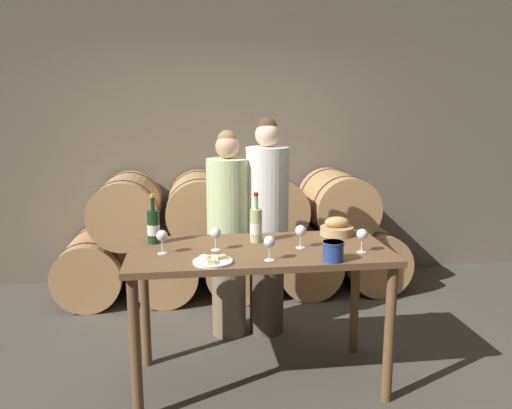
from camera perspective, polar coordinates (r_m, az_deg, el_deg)
ground_plane at (r=3.51m, az=0.35°, el=-19.52°), size 10.00×10.00×0.00m
stone_wall_back at (r=5.20m, az=-3.02°, el=9.14°), size 10.00×0.12×3.20m
barrel_stack at (r=4.82m, az=-2.38°, el=-3.71°), size 3.30×0.83×1.17m
tasting_table at (r=3.17m, az=0.37°, el=-7.16°), size 1.62×0.76×0.91m
person_left at (r=3.86m, az=-3.19°, el=-3.34°), size 0.32×0.32×1.61m
person_right at (r=3.88m, az=1.26°, el=-2.48°), size 0.33×0.33×1.71m
wine_bottle_red at (r=3.29m, az=-11.64°, el=-2.49°), size 0.08×0.08×0.32m
wine_bottle_white at (r=3.25m, az=-0.00°, el=-2.38°), size 0.08×0.08×0.33m
blue_crock at (r=2.91m, az=8.81°, el=-5.21°), size 0.13×0.13×0.12m
bread_basket at (r=3.48m, az=9.20°, el=-2.69°), size 0.23×0.23×0.13m
cheese_plate at (r=2.87m, az=-4.97°, el=-6.46°), size 0.23×0.23×0.04m
wine_glass_far_left at (r=3.05m, az=-10.71°, el=-3.61°), size 0.07×0.07×0.15m
wine_glass_left at (r=3.08m, az=-4.65°, el=-3.32°), size 0.07×0.07×0.15m
wine_glass_center at (r=2.87m, az=1.55°, el=-4.36°), size 0.07×0.07×0.15m
wine_glass_right at (r=3.13m, az=5.13°, el=-3.07°), size 0.07×0.07×0.15m
wine_glass_far_right at (r=3.09m, az=12.04°, el=-3.45°), size 0.07×0.07×0.15m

